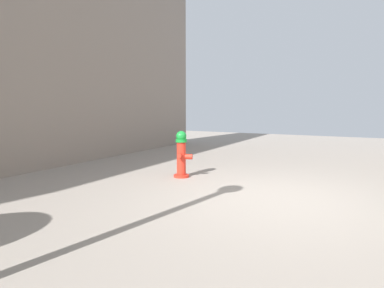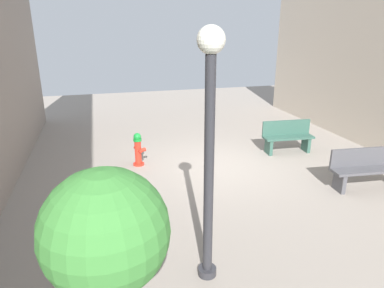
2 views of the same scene
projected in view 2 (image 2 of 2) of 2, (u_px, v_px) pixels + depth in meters
ground_plane at (216, 167)px, 9.37m from camera, size 23.40×23.40×0.00m
fire_hydrant at (138, 149)px, 9.34m from camera, size 0.37×0.40×0.91m
bench_near at (287, 136)px, 10.32m from camera, size 1.53×0.55×0.95m
bench_far at (368, 168)px, 8.02m from camera, size 1.82×0.61×0.95m
planter_tree at (108, 260)px, 3.29m from camera, size 1.21×1.21×2.44m
street_lamp at (210, 133)px, 4.58m from camera, size 0.36×0.36×3.64m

